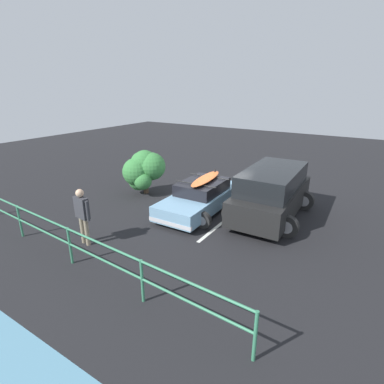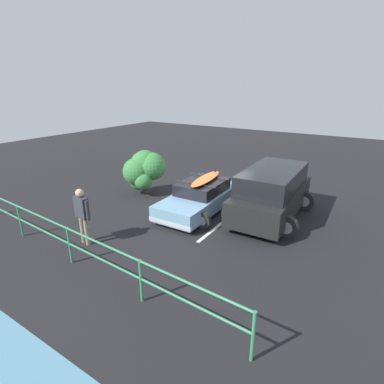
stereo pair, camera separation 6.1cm
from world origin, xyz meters
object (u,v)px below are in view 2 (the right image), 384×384
(person_bystander, at_px, (82,212))
(bush_near_left, at_px, (143,169))
(sedan_car, at_px, (201,197))
(suv_car, at_px, (272,193))

(person_bystander, relative_size, bush_near_left, 0.91)
(sedan_car, distance_m, bush_near_left, 3.22)
(sedan_car, bearing_deg, bush_near_left, -4.74)
(bush_near_left, bearing_deg, suv_car, -173.78)
(bush_near_left, bearing_deg, sedan_car, 175.26)
(sedan_car, bearing_deg, suv_car, -160.71)
(sedan_car, height_order, suv_car, suv_car)
(bush_near_left, bearing_deg, person_bystander, 108.39)
(sedan_car, xyz_separation_m, suv_car, (-2.51, -0.88, 0.39))
(suv_car, relative_size, bush_near_left, 2.36)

